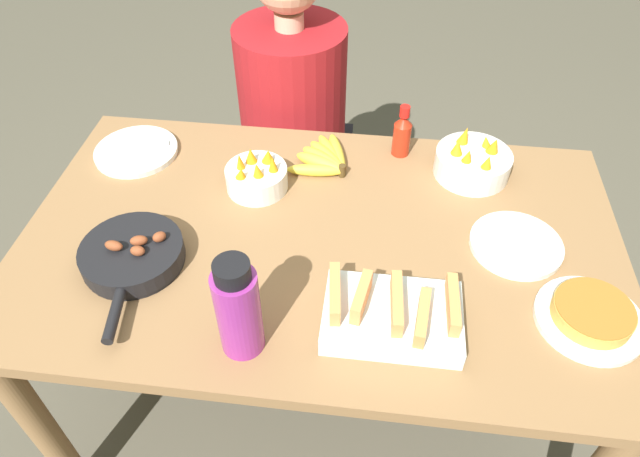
{
  "coord_description": "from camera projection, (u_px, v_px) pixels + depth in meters",
  "views": [
    {
      "loc": [
        0.12,
        -0.97,
        1.77
      ],
      "look_at": [
        0.0,
        0.0,
        0.8
      ],
      "focal_mm": 32.0,
      "sensor_mm": 36.0,
      "label": 1
    }
  ],
  "objects": [
    {
      "name": "frittata_plate_center",
      "position": [
        591.0,
        315.0,
        1.21
      ],
      "size": [
        0.23,
        0.23,
        0.05
      ],
      "color": "silver",
      "rests_on": "dining_table"
    },
    {
      "name": "skillet",
      "position": [
        132.0,
        256.0,
        1.32
      ],
      "size": [
        0.24,
        0.37,
        0.08
      ],
      "rotation": [
        0.0,
        0.0,
        4.87
      ],
      "color": "black",
      "rests_on": "dining_table"
    },
    {
      "name": "water_bottle",
      "position": [
        238.0,
        309.0,
        1.1
      ],
      "size": [
        0.09,
        0.09,
        0.25
      ],
      "color": "#992D89",
      "rests_on": "dining_table"
    },
    {
      "name": "person_figure",
      "position": [
        294.0,
        150.0,
        2.1
      ],
      "size": [
        0.4,
        0.4,
        1.22
      ],
      "color": "black",
      "rests_on": "ground_plane"
    },
    {
      "name": "melon_tray",
      "position": [
        392.0,
        315.0,
        1.2
      ],
      "size": [
        0.29,
        0.19,
        0.1
      ],
      "color": "silver",
      "rests_on": "dining_table"
    },
    {
      "name": "empty_plate_far_left",
      "position": [
        136.0,
        151.0,
        1.64
      ],
      "size": [
        0.24,
        0.24,
        0.02
      ],
      "color": "silver",
      "rests_on": "dining_table"
    },
    {
      "name": "hot_sauce_bottle",
      "position": [
        402.0,
        134.0,
        1.6
      ],
      "size": [
        0.05,
        0.05,
        0.16
      ],
      "color": "#B72814",
      "rests_on": "dining_table"
    },
    {
      "name": "dining_table",
      "position": [
        320.0,
        266.0,
        1.48
      ],
      "size": [
        1.48,
        0.89,
        0.77
      ],
      "color": "olive",
      "rests_on": "ground_plane"
    },
    {
      "name": "banana_bunch",
      "position": [
        326.0,
        159.0,
        1.6
      ],
      "size": [
        0.17,
        0.2,
        0.04
      ],
      "color": "yellow",
      "rests_on": "dining_table"
    },
    {
      "name": "empty_plate_near_front",
      "position": [
        516.0,
        245.0,
        1.37
      ],
      "size": [
        0.22,
        0.22,
        0.02
      ],
      "color": "silver",
      "rests_on": "dining_table"
    },
    {
      "name": "fruit_bowl_citrus",
      "position": [
        473.0,
        162.0,
        1.55
      ],
      "size": [
        0.2,
        0.2,
        0.12
      ],
      "color": "silver",
      "rests_on": "dining_table"
    },
    {
      "name": "fruit_bowl_mango",
      "position": [
        257.0,
        176.0,
        1.51
      ],
      "size": [
        0.16,
        0.16,
        0.11
      ],
      "color": "silver",
      "rests_on": "dining_table"
    },
    {
      "name": "ground_plane",
      "position": [
        320.0,
        394.0,
        1.94
      ],
      "size": [
        14.0,
        14.0,
        0.0
      ],
      "primitive_type": "plane",
      "color": "#565142"
    }
  ]
}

